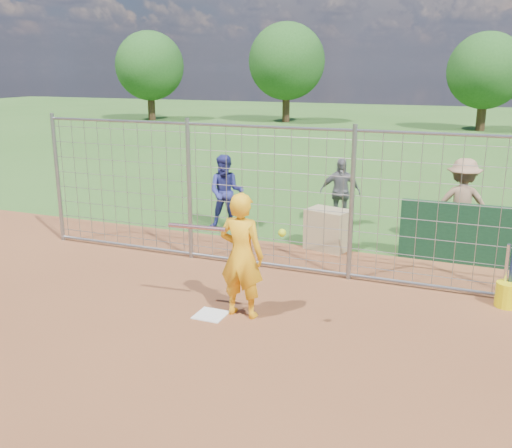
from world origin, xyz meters
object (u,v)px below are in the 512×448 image
at_px(equipment_bin, 328,229).
at_px(batter, 241,256).
at_px(bystander_b, 340,192).
at_px(bucket_with_bats, 508,291).
at_px(bystander_a, 226,192).
at_px(bystander_c, 462,204).

bearing_deg(equipment_bin, batter, -80.80).
bearing_deg(bystander_b, bucket_with_bats, -59.56).
bearing_deg(bucket_with_bats, bystander_a, 157.81).
bearing_deg(bystander_b, bystander_c, -28.65).
distance_m(bystander_c, equipment_bin, 2.67).
height_order(batter, bystander_c, batter).
relative_size(batter, bystander_a, 1.10).
xyz_separation_m(bystander_b, equipment_bin, (0.22, -1.78, -0.37)).
distance_m(bystander_a, bystander_b, 2.54).
height_order(bystander_c, bucket_with_bats, bystander_c).
xyz_separation_m(batter, equipment_bin, (0.32, 3.50, -0.51)).
xyz_separation_m(bystander_c, equipment_bin, (-2.38, -1.10, -0.49)).
bearing_deg(bystander_a, bystander_c, -11.96).
xyz_separation_m(bystander_a, equipment_bin, (2.46, -0.59, -0.42)).
xyz_separation_m(bystander_b, bystander_c, (2.60, -0.68, 0.12)).
distance_m(bystander_b, equipment_bin, 1.83).
xyz_separation_m(batter, bystander_c, (2.71, 4.60, -0.02)).
distance_m(batter, bystander_a, 4.61).
height_order(bystander_b, bystander_c, bystander_c).
bearing_deg(equipment_bin, bystander_a, -178.97).
bearing_deg(bystander_a, equipment_bin, -31.47).
height_order(batter, bucket_with_bats, batter).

